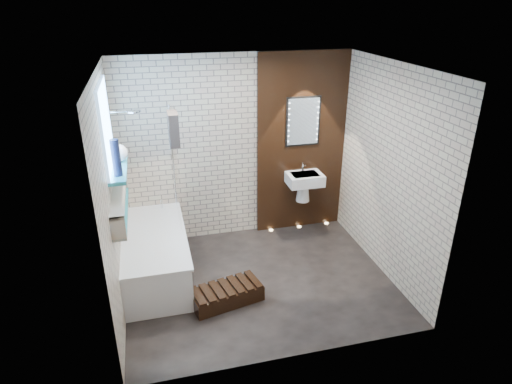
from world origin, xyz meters
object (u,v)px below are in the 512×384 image
object	(u,v)px
led_mirror	(303,121)
walnut_step	(227,295)
bathtub	(155,255)
bath_screen	(175,166)
washbasin	(304,183)

from	to	relation	value
led_mirror	walnut_step	distance (m)	2.60
bathtub	led_mirror	world-z (taller)	led_mirror
bath_screen	walnut_step	xyz separation A→B (m)	(0.41, -1.19, -1.19)
bath_screen	led_mirror	xyz separation A→B (m)	(1.82, 0.34, 0.37)
bath_screen	washbasin	bearing A→B (deg)	5.78
bath_screen	led_mirror	world-z (taller)	led_mirror
bath_screen	walnut_step	world-z (taller)	bath_screen
led_mirror	walnut_step	world-z (taller)	led_mirror
bath_screen	led_mirror	bearing A→B (deg)	10.66
bathtub	bath_screen	xyz separation A→B (m)	(0.35, 0.44, 0.99)
bathtub	walnut_step	size ratio (longest dim) A/B	2.14
walnut_step	bathtub	bearing A→B (deg)	135.38
led_mirror	washbasin	bearing A→B (deg)	-90.00
walnut_step	led_mirror	bearing A→B (deg)	47.29
washbasin	bathtub	bearing A→B (deg)	-163.99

